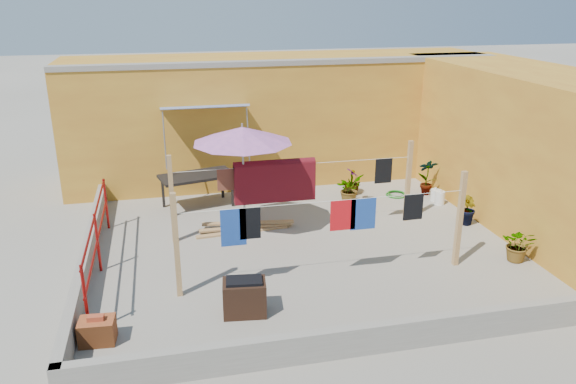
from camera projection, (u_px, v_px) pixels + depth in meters
The scene contains 21 objects.
ground at pixel (305, 246), 11.11m from camera, with size 80.00×80.00×0.00m, color #9E998E.
wall_back at pixel (279, 117), 14.99m from camera, with size 11.00×3.27×3.21m.
wall_right at pixel (547, 152), 11.67m from camera, with size 2.40×9.00×3.20m, color gold.
parapet_front at pixel (370, 338), 7.75m from camera, with size 8.30×0.16×0.44m, color gray.
parapet_left at pixel (87, 256), 10.18m from camera, with size 0.16×7.30×0.44m, color gray.
red_railing at pixel (97, 234), 9.88m from camera, with size 0.05×4.20×1.10m.
clothesline_rig at pixel (283, 188), 11.14m from camera, with size 5.09×2.35×1.80m.
patio_umbrella at pixel (242, 136), 10.86m from camera, with size 2.17×2.17×2.36m.
outdoor_table at pixel (197, 178), 12.93m from camera, with size 1.83×1.22×0.78m.
brick_stack at pixel (97, 331), 7.99m from camera, with size 0.52×0.40×0.43m.
lumber_pile at pixel (245, 227), 11.84m from camera, with size 2.11×0.60×0.13m.
brazier at pixel (245, 297), 8.68m from camera, with size 0.71×0.52×0.60m.
white_basin at pixel (382, 331), 8.23m from camera, with size 0.46×0.46×0.08m.
water_jug_a at pixel (440, 198), 13.26m from camera, with size 0.23×0.23×0.36m.
water_jug_b at pixel (435, 195), 13.48m from camera, with size 0.21×0.21×0.33m.
green_hose at pixel (396, 194), 13.87m from camera, with size 0.51×0.51×0.07m.
plant_back_a at pixel (349, 189), 13.29m from camera, with size 0.63×0.54×0.70m, color #1A5117.
plant_back_b at pixel (352, 181), 13.84m from camera, with size 0.38×0.38×0.68m, color #1A5117.
plant_right_a at pixel (427, 177), 13.81m from camera, with size 0.49×0.33×0.92m, color #1A5117.
plant_right_b at pixel (468, 209), 11.99m from camera, with size 0.41×0.33×0.75m, color #1A5117.
plant_right_c at pixel (519, 245), 10.38m from camera, with size 0.60×0.52×0.66m, color #1A5117.
Camera 1 is at (-2.58, -9.79, 4.72)m, focal length 35.00 mm.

